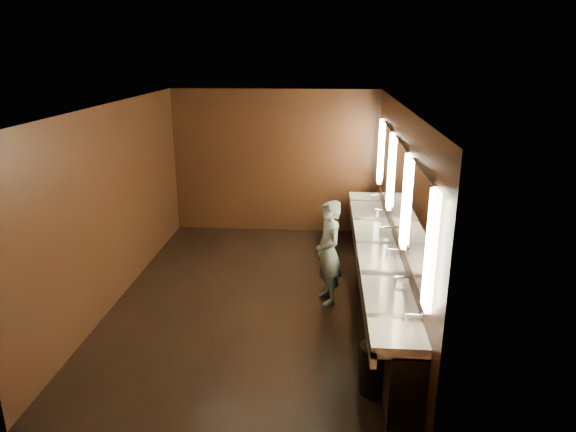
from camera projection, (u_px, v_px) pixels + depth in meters
The scene contains 10 objects.
floor at pixel (256, 297), 7.62m from camera, with size 6.00×6.00×0.00m, color black.
ceiling at pixel (252, 105), 6.76m from camera, with size 4.00×6.00×0.02m, color #2D2D2B.
wall_back at pixel (275, 162), 10.04m from camera, with size 4.00×0.02×2.80m, color black.
wall_front at pixel (205, 310), 4.35m from camera, with size 4.00×0.02×2.80m, color black.
wall_left at pixel (115, 204), 7.33m from camera, with size 0.02×6.00×2.80m, color black.
wall_right at pixel (398, 210), 7.05m from camera, with size 0.02×6.00×2.80m, color black.
sink_counter at pixel (379, 270), 7.34m from camera, with size 0.55×5.40×1.01m.
mirror_band at pixel (398, 185), 6.94m from camera, with size 0.06×5.03×1.15m.
person at pixel (329, 252), 7.27m from camera, with size 0.55×0.36×1.52m, color #85C0C6.
trash_bin at pixel (376, 369), 5.45m from camera, with size 0.35×0.35×0.55m, color black.
Camera 1 is at (1.00, -6.82, 3.50)m, focal length 32.00 mm.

